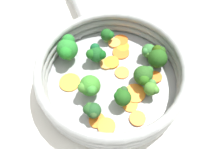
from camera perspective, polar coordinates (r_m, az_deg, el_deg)
name	(u,v)px	position (r m, az deg, el deg)	size (l,w,h in m)	color
ground_plane	(112,81)	(0.49, 0.00, -1.81)	(4.00, 4.00, 0.00)	white
skillet	(112,80)	(0.49, 0.00, -1.40)	(0.30, 0.30, 0.01)	#939699
skillet_rim_wall	(112,71)	(0.46, 0.00, 0.93)	(0.32, 0.32, 0.06)	gray
skillet_handle	(78,3)	(0.64, -8.88, 17.90)	(0.03, 0.03, 0.21)	#999B9E
skillet_rivet_left	(103,30)	(0.57, -2.32, 11.42)	(0.01, 0.01, 0.01)	#91959D
skillet_rivet_right	(80,37)	(0.56, -8.46, 9.61)	(0.01, 0.01, 0.01)	#97939E
carrot_slice_0	(137,118)	(0.44, 6.68, -11.32)	(0.03, 0.03, 0.01)	orange
carrot_slice_1	(70,82)	(0.48, -10.96, -2.00)	(0.05, 0.05, 0.00)	orange
carrot_slice_2	(112,62)	(0.50, -0.10, 3.18)	(0.03, 0.03, 0.01)	orange
carrot_slice_3	(121,52)	(0.52, 2.34, 5.77)	(0.04, 0.04, 0.00)	orange
carrot_slice_4	(155,77)	(0.49, 11.26, -0.68)	(0.03, 0.03, 0.01)	orange
carrot_slice_5	(123,46)	(0.53, 2.85, 7.32)	(0.03, 0.03, 0.00)	orange
carrot_slice_6	(114,43)	(0.54, 0.62, 8.22)	(0.03, 0.03, 0.01)	#F9913F
carrot_slice_7	(121,40)	(0.55, 2.34, 8.94)	(0.04, 0.04, 0.00)	orange
carrot_slice_8	(130,105)	(0.45, 4.75, -7.93)	(0.03, 0.03, 0.00)	orange
carrot_slice_9	(107,126)	(0.43, -1.43, -13.36)	(0.03, 0.03, 0.00)	orange
carrot_slice_10	(135,93)	(0.46, 5.99, -4.91)	(0.04, 0.04, 0.00)	orange
carrot_slice_11	(122,73)	(0.49, 2.62, 0.49)	(0.03, 0.03, 0.00)	orange
carrot_slice_12	(107,64)	(0.50, -1.42, 2.79)	(0.03, 0.03, 0.01)	#EA9442
carrot_slice_13	(97,120)	(0.44, -3.93, -11.84)	(0.03, 0.03, 0.00)	orange
broccoli_floret_0	(149,52)	(0.50, 9.62, 5.93)	(0.04, 0.04, 0.04)	#87AE69
broccoli_floret_1	(151,88)	(0.45, 10.25, -3.57)	(0.03, 0.03, 0.04)	#7EAC6C
broccoli_floret_2	(92,110)	(0.42, -5.15, -9.34)	(0.03, 0.03, 0.04)	#6E9A60
broccoli_floret_3	(158,56)	(0.49, 11.88, 4.72)	(0.04, 0.05, 0.05)	#799C5B
broccoli_floret_4	(144,76)	(0.46, 8.27, -0.28)	(0.04, 0.05, 0.04)	#85A568
broccoli_floret_5	(123,96)	(0.43, 3.01, -5.64)	(0.04, 0.04, 0.05)	#82B069
broccoli_floret_6	(67,48)	(0.50, -11.60, 6.78)	(0.05, 0.06, 0.06)	#7AB762
broccoli_floret_7	(96,54)	(0.49, -4.18, 5.47)	(0.04, 0.04, 0.04)	#5E854D
broccoli_floret_8	(89,86)	(0.44, -5.90, -3.10)	(0.05, 0.05, 0.05)	#5B8F54
broccoli_floret_9	(108,35)	(0.53, -1.17, 10.23)	(0.03, 0.03, 0.04)	#89B465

